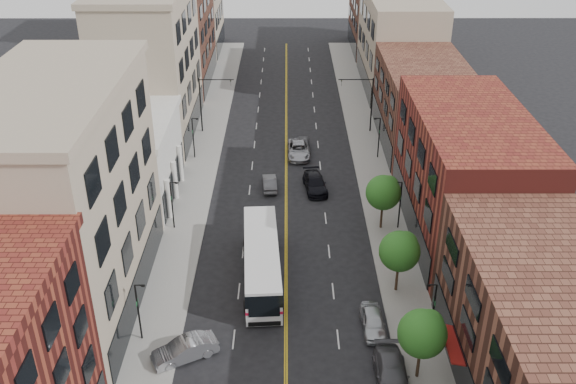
{
  "coord_description": "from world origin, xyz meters",
  "views": [
    {
      "loc": [
        0.09,
        -29.63,
        33.44
      ],
      "look_at": [
        0.19,
        22.38,
        5.0
      ],
      "focal_mm": 40.0,
      "sensor_mm": 36.0,
      "label": 1
    }
  ],
  "objects_px": {
    "city_bus": "(262,259)",
    "car_lane_behind": "(270,183)",
    "car_angle_b": "(185,350)",
    "car_parked_far": "(373,322)",
    "car_lane_a": "(315,183)",
    "car_lane_b": "(299,150)",
    "car_lane_c": "(303,145)",
    "car_parked_mid": "(392,374)"
  },
  "relations": [
    {
      "from": "city_bus",
      "to": "car_parked_far",
      "type": "relative_size",
      "value": 3.06
    },
    {
      "from": "car_parked_mid",
      "to": "car_lane_b",
      "type": "distance_m",
      "value": 37.69
    },
    {
      "from": "car_parked_mid",
      "to": "car_lane_a",
      "type": "distance_m",
      "value": 28.86
    },
    {
      "from": "car_lane_behind",
      "to": "car_lane_a",
      "type": "relative_size",
      "value": 0.77
    },
    {
      "from": "city_bus",
      "to": "car_parked_far",
      "type": "distance_m",
      "value": 11.16
    },
    {
      "from": "car_lane_behind",
      "to": "car_parked_mid",
      "type": "bearing_deg",
      "value": 103.39
    },
    {
      "from": "car_parked_far",
      "to": "car_lane_b",
      "type": "bearing_deg",
      "value": 97.86
    },
    {
      "from": "city_bus",
      "to": "car_lane_behind",
      "type": "relative_size",
      "value": 3.24
    },
    {
      "from": "car_parked_far",
      "to": "car_lane_behind",
      "type": "relative_size",
      "value": 1.06
    },
    {
      "from": "car_parked_mid",
      "to": "car_lane_b",
      "type": "bearing_deg",
      "value": 98.89
    },
    {
      "from": "car_lane_c",
      "to": "city_bus",
      "type": "bearing_deg",
      "value": -99.26
    },
    {
      "from": "city_bus",
      "to": "car_lane_behind",
      "type": "distance_m",
      "value": 16.57
    },
    {
      "from": "car_parked_far",
      "to": "car_lane_a",
      "type": "bearing_deg",
      "value": 97.39
    },
    {
      "from": "car_parked_far",
      "to": "car_lane_b",
      "type": "height_order",
      "value": "car_lane_b"
    },
    {
      "from": "car_lane_a",
      "to": "car_lane_c",
      "type": "height_order",
      "value": "car_lane_a"
    },
    {
      "from": "car_angle_b",
      "to": "car_lane_c",
      "type": "distance_m",
      "value": 37.6
    },
    {
      "from": "car_angle_b",
      "to": "car_parked_far",
      "type": "distance_m",
      "value": 14.52
    },
    {
      "from": "city_bus",
      "to": "car_lane_a",
      "type": "bearing_deg",
      "value": 68.5
    },
    {
      "from": "car_parked_mid",
      "to": "car_lane_a",
      "type": "bearing_deg",
      "value": 98.37
    },
    {
      "from": "car_angle_b",
      "to": "car_lane_b",
      "type": "height_order",
      "value": "car_angle_b"
    },
    {
      "from": "car_parked_far",
      "to": "car_parked_mid",
      "type": "bearing_deg",
      "value": -85.24
    },
    {
      "from": "car_lane_a",
      "to": "car_lane_c",
      "type": "relative_size",
      "value": 1.34
    },
    {
      "from": "city_bus",
      "to": "car_lane_a",
      "type": "relative_size",
      "value": 2.49
    },
    {
      "from": "car_lane_behind",
      "to": "car_lane_c",
      "type": "xyz_separation_m",
      "value": [
        3.92,
        10.02,
        0.01
      ]
    },
    {
      "from": "car_lane_behind",
      "to": "car_lane_c",
      "type": "bearing_deg",
      "value": -115.66
    },
    {
      "from": "car_lane_behind",
      "to": "car_lane_c",
      "type": "distance_m",
      "value": 10.76
    },
    {
      "from": "city_bus",
      "to": "car_parked_mid",
      "type": "height_order",
      "value": "city_bus"
    },
    {
      "from": "city_bus",
      "to": "car_lane_b",
      "type": "relative_size",
      "value": 2.35
    },
    {
      "from": "car_lane_a",
      "to": "car_lane_b",
      "type": "bearing_deg",
      "value": 93.12
    },
    {
      "from": "car_parked_mid",
      "to": "car_angle_b",
      "type": "bearing_deg",
      "value": 170.33
    },
    {
      "from": "car_angle_b",
      "to": "city_bus",
      "type": "bearing_deg",
      "value": 123.84
    },
    {
      "from": "car_lane_c",
      "to": "car_lane_a",
      "type": "bearing_deg",
      "value": -84.58
    },
    {
      "from": "car_angle_b",
      "to": "car_lane_behind",
      "type": "height_order",
      "value": "car_angle_b"
    },
    {
      "from": "car_parked_mid",
      "to": "car_lane_behind",
      "type": "relative_size",
      "value": 1.34
    },
    {
      "from": "car_parked_mid",
      "to": "car_lane_c",
      "type": "distance_m",
      "value": 39.22
    },
    {
      "from": "car_angle_b",
      "to": "car_parked_far",
      "type": "height_order",
      "value": "car_angle_b"
    },
    {
      "from": "car_parked_mid",
      "to": "car_lane_behind",
      "type": "height_order",
      "value": "car_parked_mid"
    },
    {
      "from": "car_lane_a",
      "to": "car_lane_behind",
      "type": "bearing_deg",
      "value": 168.89
    },
    {
      "from": "city_bus",
      "to": "car_parked_far",
      "type": "bearing_deg",
      "value": -40.62
    },
    {
      "from": "car_parked_mid",
      "to": "car_parked_far",
      "type": "bearing_deg",
      "value": 96.26
    },
    {
      "from": "car_parked_mid",
      "to": "car_lane_c",
      "type": "bearing_deg",
      "value": 97.62
    },
    {
      "from": "car_lane_a",
      "to": "car_angle_b",
      "type": "bearing_deg",
      "value": -119.63
    }
  ]
}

